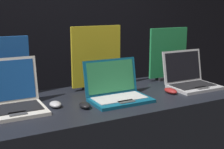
# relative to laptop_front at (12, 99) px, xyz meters

# --- Properties ---
(wall_back) EXTENTS (8.00, 0.05, 2.80)m
(wall_back) POSITION_rel_laptop_front_xyz_m (0.62, 1.31, 0.40)
(wall_back) COLOR black
(wall_back) RESTS_ON ground_plane
(laptop_front) EXTENTS (0.34, 0.32, 0.29)m
(laptop_front) POSITION_rel_laptop_front_xyz_m (0.00, 0.00, 0.00)
(laptop_front) COLOR silver
(laptop_front) RESTS_ON display_counter
(mouse_front) EXTENTS (0.07, 0.09, 0.04)m
(mouse_front) POSITION_rel_laptop_front_xyz_m (0.23, -0.07, -0.05)
(mouse_front) COLOR #B2B2B7
(mouse_front) RESTS_ON display_counter
(promo_stand_front) EXTENTS (0.34, 0.07, 0.39)m
(promo_stand_front) POSITION_rel_laptop_front_xyz_m (0.00, 0.27, 0.12)
(promo_stand_front) COLOR black
(promo_stand_front) RESTS_ON display_counter
(laptop_middle) EXTENTS (0.37, 0.28, 0.25)m
(laptop_middle) POSITION_rel_laptop_front_xyz_m (0.62, -0.11, -0.01)
(laptop_middle) COLOR #0F5170
(laptop_middle) RESTS_ON display_counter
(mouse_middle) EXTENTS (0.06, 0.10, 0.03)m
(mouse_middle) POSITION_rel_laptop_front_xyz_m (0.38, -0.16, -0.05)
(mouse_middle) COLOR black
(mouse_middle) RESTS_ON display_counter
(promo_stand_middle) EXTENTS (0.37, 0.07, 0.45)m
(promo_stand_middle) POSITION_rel_laptop_front_xyz_m (0.62, 0.19, 0.15)
(promo_stand_middle) COLOR black
(promo_stand_middle) RESTS_ON display_counter
(laptop_back) EXTENTS (0.35, 0.29, 0.26)m
(laptop_back) POSITION_rel_laptop_front_xyz_m (1.24, -0.08, -0.01)
(laptop_back) COLOR #B7B7BC
(laptop_back) RESTS_ON display_counter
(mouse_back) EXTENTS (0.06, 0.12, 0.03)m
(mouse_back) POSITION_rel_laptop_front_xyz_m (1.01, -0.15, -0.05)
(mouse_back) COLOR maroon
(mouse_back) RESTS_ON display_counter
(promo_stand_back) EXTENTS (0.35, 0.07, 0.41)m
(promo_stand_back) POSITION_rel_laptop_front_xyz_m (1.24, 0.19, 0.13)
(promo_stand_back) COLOR black
(promo_stand_back) RESTS_ON display_counter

